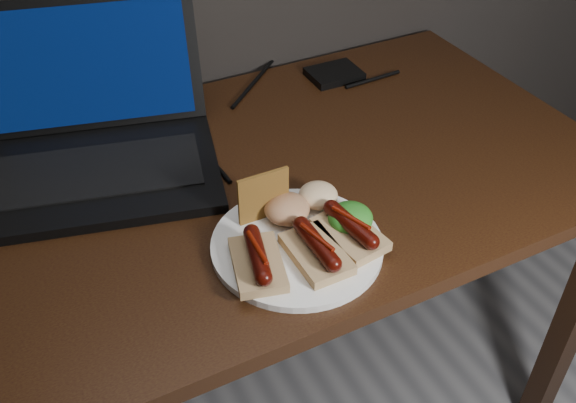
{
  "coord_description": "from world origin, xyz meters",
  "views": [
    {
      "loc": [
        -0.29,
        0.56,
        1.43
      ],
      "look_at": [
        0.04,
        1.22,
        0.82
      ],
      "focal_mm": 40.0,
      "sensor_mm": 36.0,
      "label": 1
    }
  ],
  "objects": [
    {
      "name": "coleslaw_mound",
      "position": [
        0.12,
        1.25,
        0.78
      ],
      "size": [
        0.06,
        0.06,
        0.04
      ],
      "primitive_type": "ellipsoid",
      "color": "silver",
      "rests_on": "plate"
    },
    {
      "name": "salad_greens",
      "position": [
        0.13,
        1.18,
        0.78
      ],
      "size": [
        0.07,
        0.07,
        0.04
      ],
      "primitive_type": "ellipsoid",
      "color": "#125E18",
      "rests_on": "plate"
    },
    {
      "name": "bread_sausage_right",
      "position": [
        0.12,
        1.16,
        0.78
      ],
      "size": [
        0.09,
        0.12,
        0.04
      ],
      "color": "tan",
      "rests_on": "plate"
    },
    {
      "name": "salsa_mound",
      "position": [
        0.06,
        1.24,
        0.78
      ],
      "size": [
        0.07,
        0.07,
        0.04
      ],
      "primitive_type": "ellipsoid",
      "color": "#9D2D0F",
      "rests_on": "plate"
    },
    {
      "name": "desk",
      "position": [
        0.0,
        1.38,
        0.66
      ],
      "size": [
        1.4,
        0.7,
        0.75
      ],
      "color": "#321E0C",
      "rests_on": "ground"
    },
    {
      "name": "bread_sausage_left",
      "position": [
        -0.03,
        1.16,
        0.78
      ],
      "size": [
        0.1,
        0.13,
        0.04
      ],
      "color": "tan",
      "rests_on": "plate"
    },
    {
      "name": "desk_cables",
      "position": [
        0.04,
        1.57,
        0.75
      ],
      "size": [
        0.91,
        0.38,
        0.01
      ],
      "color": "black",
      "rests_on": "desk"
    },
    {
      "name": "crispbread",
      "position": [
        0.02,
        1.26,
        0.8
      ],
      "size": [
        0.08,
        0.01,
        0.08
      ],
      "primitive_type": "cube",
      "color": "#A26A2C",
      "rests_on": "plate"
    },
    {
      "name": "bread_sausage_center",
      "position": [
        0.05,
        1.14,
        0.78
      ],
      "size": [
        0.07,
        0.12,
        0.04
      ],
      "color": "tan",
      "rests_on": "plate"
    },
    {
      "name": "plate",
      "position": [
        0.04,
        1.19,
        0.76
      ],
      "size": [
        0.33,
        0.33,
        0.01
      ],
      "primitive_type": "cylinder",
      "rotation": [
        0.0,
        0.0,
        -0.32
      ],
      "color": "white",
      "rests_on": "desk"
    },
    {
      "name": "hard_drive",
      "position": [
        0.37,
        1.63,
        0.76
      ],
      "size": [
        0.11,
        0.09,
        0.02
      ],
      "primitive_type": "cube",
      "rotation": [
        0.0,
        0.0,
        -0.02
      ],
      "color": "black",
      "rests_on": "desk"
    },
    {
      "name": "laptop",
      "position": [
        -0.16,
        1.55,
        0.8
      ],
      "size": [
        0.48,
        0.45,
        0.25
      ],
      "color": "black",
      "rests_on": "desk"
    }
  ]
}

